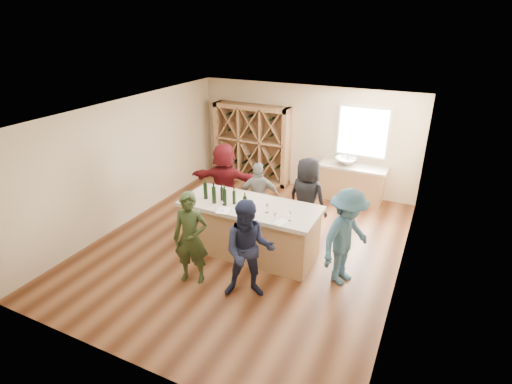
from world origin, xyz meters
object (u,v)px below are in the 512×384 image
at_px(tasting_counter_base, 250,231).
at_px(wine_rack, 252,144).
at_px(wine_bottle_b, 214,195).
at_px(wine_bottle_d, 225,197).
at_px(person_far_left, 225,182).
at_px(sink, 346,161).
at_px(wine_bottle_c, 222,194).
at_px(wine_bottle_e, 234,198).
at_px(person_near_left, 191,238).
at_px(person_far_right, 307,199).
at_px(person_far_mid, 259,197).
at_px(wine_bottle_f, 245,204).
at_px(person_near_right, 249,250).
at_px(wine_bottle_a, 206,191).
at_px(person_server, 346,237).

bearing_deg(tasting_counter_base, wine_rack, 115.55).
relative_size(tasting_counter_base, wine_bottle_b, 7.81).
relative_size(wine_bottle_d, person_far_left, 0.18).
distance_m(sink, wine_bottle_c, 3.86).
relative_size(wine_rack, tasting_counter_base, 0.85).
bearing_deg(wine_bottle_c, wine_bottle_e, -7.70).
distance_m(tasting_counter_base, wine_bottle_d, 0.88).
bearing_deg(person_far_left, tasting_counter_base, 124.90).
distance_m(wine_bottle_b, person_near_left, 1.09).
xyz_separation_m(person_near_left, person_far_right, (1.33, 2.33, 0.04)).
height_order(wine_bottle_c, person_far_left, person_far_left).
bearing_deg(person_far_mid, tasting_counter_base, 81.03).
height_order(tasting_counter_base, wine_bottle_d, wine_bottle_d).
xyz_separation_m(person_far_right, wine_bottle_f, (-0.75, -1.37, 0.32)).
xyz_separation_m(wine_rack, sink, (2.70, -0.07, -0.09)).
distance_m(wine_rack, person_near_right, 5.23).
distance_m(wine_rack, person_far_mid, 2.97).
distance_m(wine_bottle_d, person_near_left, 1.10).
bearing_deg(person_near_left, wine_bottle_c, 75.73).
height_order(wine_bottle_a, wine_bottle_c, wine_bottle_a).
xyz_separation_m(sink, wine_bottle_f, (-0.97, -3.74, 0.22)).
height_order(tasting_counter_base, wine_bottle_f, wine_bottle_f).
xyz_separation_m(sink, wine_bottle_a, (-1.93, -3.58, 0.23)).
distance_m(wine_bottle_a, person_near_left, 1.24).
height_order(wine_bottle_e, person_server, person_server).
height_order(tasting_counter_base, person_near_right, person_near_right).
bearing_deg(wine_bottle_a, sink, 61.68).
xyz_separation_m(wine_rack, wine_bottle_b, (1.03, -3.75, 0.15)).
bearing_deg(wine_bottle_f, wine_bottle_c, 159.37).
bearing_deg(person_server, person_near_right, 150.61).
bearing_deg(wine_bottle_f, tasting_counter_base, 99.46).
bearing_deg(person_far_mid, wine_rack, -84.56).
height_order(sink, wine_bottle_e, wine_bottle_e).
distance_m(person_far_right, wine_bottle_f, 1.59).
relative_size(wine_bottle_a, wine_bottle_b, 1.00).
distance_m(person_far_mid, wine_bottle_f, 1.34).
bearing_deg(wine_bottle_c, person_far_mid, 71.40).
height_order(wine_rack, sink, wine_rack).
relative_size(wine_rack, sink, 4.06).
bearing_deg(wine_bottle_e, wine_bottle_c, 172.30).
relative_size(person_near_right, wine_bottle_f, 5.90).
bearing_deg(person_far_mid, person_near_left, 58.97).
distance_m(tasting_counter_base, wine_bottle_c, 0.92).
relative_size(wine_rack, person_far_right, 1.21).
xyz_separation_m(wine_bottle_c, wine_bottle_f, (0.63, -0.24, 0.02)).
bearing_deg(wine_bottle_e, wine_bottle_a, -176.83).
bearing_deg(person_near_left, person_far_mid, 65.90).
xyz_separation_m(wine_bottle_e, wine_bottle_f, (0.34, -0.20, 0.02)).
relative_size(wine_rack, wine_bottle_c, 8.23).
height_order(wine_rack, wine_bottle_c, wine_rack).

